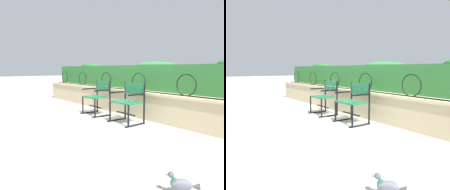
% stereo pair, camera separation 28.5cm
% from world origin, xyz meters
% --- Properties ---
extents(ground_plane, '(60.00, 60.00, 0.00)m').
position_xyz_m(ground_plane, '(0.00, 0.00, 0.00)').
color(ground_plane, '#BCB7AD').
extents(stone_wall, '(8.47, 0.41, 0.61)m').
position_xyz_m(stone_wall, '(0.00, 0.73, 0.31)').
color(stone_wall, '#C6B289').
rests_on(stone_wall, ground).
extents(iron_arch_fence, '(7.91, 0.02, 0.42)m').
position_xyz_m(iron_arch_fence, '(-0.33, 0.65, 0.79)').
color(iron_arch_fence, black).
rests_on(iron_arch_fence, stone_wall).
extents(hedge_row, '(8.30, 0.49, 0.72)m').
position_xyz_m(hedge_row, '(0.01, 1.15, 0.94)').
color(hedge_row, '#2D7033').
rests_on(hedge_row, stone_wall).
extents(park_chair_left, '(0.62, 0.54, 0.83)m').
position_xyz_m(park_chair_left, '(-0.66, 0.12, 0.46)').
color(park_chair_left, '#237547').
rests_on(park_chair_left, ground).
extents(park_chair_right, '(0.63, 0.53, 0.83)m').
position_xyz_m(park_chair_right, '(0.41, 0.14, 0.46)').
color(park_chair_right, '#237547').
rests_on(park_chair_right, ground).
extents(pigeon_near_chairs, '(0.24, 0.23, 0.22)m').
position_xyz_m(pigeon_near_chairs, '(2.62, -1.33, 0.11)').
color(pigeon_near_chairs, slate).
rests_on(pigeon_near_chairs, ground).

